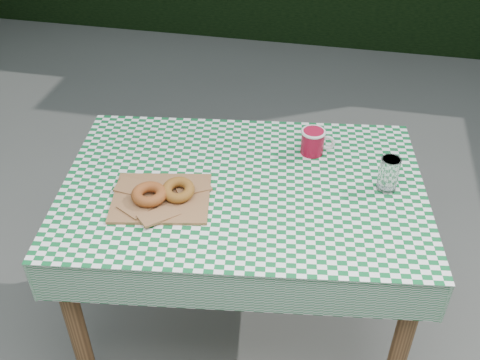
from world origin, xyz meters
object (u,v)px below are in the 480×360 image
paper_bag (161,197)px  coffee_mug (313,142)px  drinking_glass (389,174)px  table (243,265)px

paper_bag → coffee_mug: size_ratio=1.90×
paper_bag → drinking_glass: bearing=16.1°
paper_bag → drinking_glass: drinking_glass is taller
table → drinking_glass: bearing=1.7°
paper_bag → drinking_glass: 0.73m
paper_bag → coffee_mug: bearing=38.9°
coffee_mug → drinking_glass: size_ratio=1.39×
coffee_mug → drinking_glass: bearing=-35.9°
drinking_glass → paper_bag: bearing=-163.9°
paper_bag → table: bearing=27.6°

